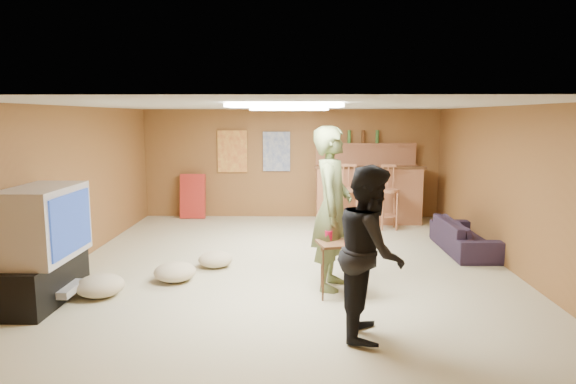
{
  "coord_description": "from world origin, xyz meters",
  "views": [
    {
      "loc": [
        0.15,
        -6.95,
        2.06
      ],
      "look_at": [
        0.0,
        0.2,
        1.0
      ],
      "focal_mm": 32.0,
      "sensor_mm": 36.0,
      "label": 1
    }
  ],
  "objects_px": {
    "tv_body": "(43,223)",
    "bar_counter": "(368,194)",
    "tray_table": "(340,269)",
    "person_black": "(371,251)",
    "person_olive": "(332,208)",
    "sofa": "(464,236)"
  },
  "relations": [
    {
      "from": "tv_body",
      "to": "bar_counter",
      "type": "xyz_separation_m",
      "value": [
        4.15,
        4.45,
        -0.35
      ]
    },
    {
      "from": "bar_counter",
      "to": "tray_table",
      "type": "bearing_deg",
      "value": -101.76
    },
    {
      "from": "tv_body",
      "to": "person_black",
      "type": "height_order",
      "value": "person_black"
    },
    {
      "from": "bar_counter",
      "to": "tray_table",
      "type": "height_order",
      "value": "bar_counter"
    },
    {
      "from": "person_olive",
      "to": "sofa",
      "type": "distance_m",
      "value": 2.85
    },
    {
      "from": "tray_table",
      "to": "person_black",
      "type": "bearing_deg",
      "value": -79.18
    },
    {
      "from": "person_olive",
      "to": "person_black",
      "type": "relative_size",
      "value": 1.2
    },
    {
      "from": "tv_body",
      "to": "person_olive",
      "type": "relative_size",
      "value": 0.56
    },
    {
      "from": "person_black",
      "to": "tray_table",
      "type": "xyz_separation_m",
      "value": [
        -0.2,
        1.03,
        -0.49
      ]
    },
    {
      "from": "tv_body",
      "to": "sofa",
      "type": "distance_m",
      "value": 5.86
    },
    {
      "from": "person_olive",
      "to": "person_black",
      "type": "height_order",
      "value": "person_olive"
    },
    {
      "from": "person_black",
      "to": "sofa",
      "type": "xyz_separation_m",
      "value": [
        1.88,
        3.08,
        -0.57
      ]
    },
    {
      "from": "person_black",
      "to": "sofa",
      "type": "distance_m",
      "value": 3.65
    },
    {
      "from": "bar_counter",
      "to": "tray_table",
      "type": "distance_m",
      "value": 4.31
    },
    {
      "from": "sofa",
      "to": "bar_counter",
      "type": "bearing_deg",
      "value": 28.63
    },
    {
      "from": "person_olive",
      "to": "person_black",
      "type": "distance_m",
      "value": 1.4
    },
    {
      "from": "sofa",
      "to": "tray_table",
      "type": "height_order",
      "value": "tray_table"
    },
    {
      "from": "tv_body",
      "to": "person_olive",
      "type": "xyz_separation_m",
      "value": [
        3.2,
        0.57,
        0.07
      ]
    },
    {
      "from": "bar_counter",
      "to": "person_olive",
      "type": "xyz_separation_m",
      "value": [
        -0.95,
        -3.88,
        0.42
      ]
    },
    {
      "from": "tray_table",
      "to": "bar_counter",
      "type": "bearing_deg",
      "value": 78.24
    },
    {
      "from": "bar_counter",
      "to": "tray_table",
      "type": "xyz_separation_m",
      "value": [
        -0.88,
        -4.21,
        -0.23
      ]
    },
    {
      "from": "bar_counter",
      "to": "person_black",
      "type": "distance_m",
      "value": 5.29
    }
  ]
}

